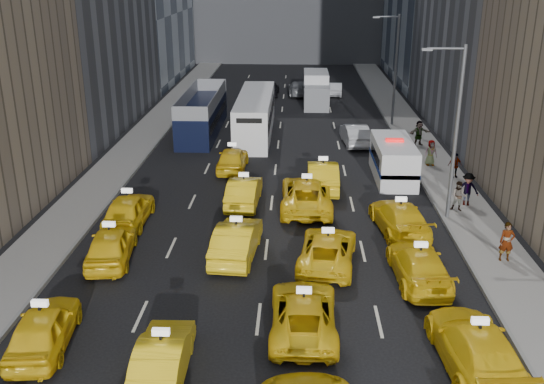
{
  "coord_description": "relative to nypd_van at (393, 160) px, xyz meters",
  "views": [
    {
      "loc": [
        1.31,
        -17.67,
        12.4
      ],
      "look_at": [
        0.17,
        10.35,
        2.0
      ],
      "focal_mm": 40.0,
      "sensor_mm": 36.0,
      "label": 1
    }
  ],
  "objects": [
    {
      "name": "ground",
      "position": [
        -7.39,
        -18.6,
        -1.15
      ],
      "size": [
        160.0,
        160.0,
        0.0
      ],
      "primitive_type": "plane",
      "color": "black",
      "rests_on": "ground"
    },
    {
      "name": "sidewalk_west",
      "position": [
        -17.89,
        6.4,
        -1.08
      ],
      "size": [
        3.0,
        90.0,
        0.15
      ],
      "primitive_type": "cube",
      "color": "gray",
      "rests_on": "ground"
    },
    {
      "name": "sidewalk_east",
      "position": [
        3.11,
        6.4,
        -1.08
      ],
      "size": [
        3.0,
        90.0,
        0.15
      ],
      "primitive_type": "cube",
      "color": "gray",
      "rests_on": "ground"
    },
    {
      "name": "curb_west",
      "position": [
        -16.44,
        6.4,
        -1.06
      ],
      "size": [
        0.15,
        90.0,
        0.18
      ],
      "primitive_type": "cube",
      "color": "slate",
      "rests_on": "ground"
    },
    {
      "name": "curb_east",
      "position": [
        1.66,
        6.4,
        -1.06
      ],
      "size": [
        0.15,
        90.0,
        0.18
      ],
      "primitive_type": "cube",
      "color": "slate",
      "rests_on": "ground"
    },
    {
      "name": "streetlight_near",
      "position": [
        1.79,
        -6.6,
        3.77
      ],
      "size": [
        2.15,
        0.22,
        9.0
      ],
      "color": "#595B60",
      "rests_on": "ground"
    },
    {
      "name": "streetlight_far",
      "position": [
        1.79,
        13.4,
        3.77
      ],
      "size": [
        2.15,
        0.22,
        9.0
      ],
      "color": "#595B60",
      "rests_on": "ground"
    },
    {
      "name": "taxi_4",
      "position": [
        -14.68,
        -18.7,
        -0.39
      ],
      "size": [
        2.26,
        4.63,
        1.52
      ],
      "primitive_type": "imported",
      "rotation": [
        0.0,
        0.0,
        3.25
      ],
      "color": "yellow",
      "rests_on": "ground"
    },
    {
      "name": "taxi_5",
      "position": [
        -10.24,
        -20.11,
        -0.43
      ],
      "size": [
        1.61,
        4.39,
        1.43
      ],
      "primitive_type": "imported",
      "rotation": [
        0.0,
        0.0,
        3.16
      ],
      "color": "yellow",
      "rests_on": "ground"
    },
    {
      "name": "taxi_6",
      "position": [
        -5.71,
        -17.27,
        -0.44
      ],
      "size": [
        2.37,
        5.13,
        1.42
      ],
      "primitive_type": "imported",
      "rotation": [
        0.0,
        0.0,
        3.14
      ],
      "color": "yellow",
      "rests_on": "ground"
    },
    {
      "name": "taxi_7",
      "position": [
        -0.12,
        -19.34,
        -0.35
      ],
      "size": [
        2.63,
        5.68,
        1.61
      ],
      "primitive_type": "imported",
      "rotation": [
        0.0,
        0.0,
        3.21
      ],
      "color": "yellow",
      "rests_on": "ground"
    },
    {
      "name": "taxi_8",
      "position": [
        -14.28,
        -12.03,
        -0.37
      ],
      "size": [
        2.36,
        4.77,
        1.56
      ],
      "primitive_type": "imported",
      "rotation": [
        0.0,
        0.0,
        3.26
      ],
      "color": "yellow",
      "rests_on": "ground"
    },
    {
      "name": "taxi_9",
      "position": [
        -8.71,
        -11.37,
        -0.34
      ],
      "size": [
        2.13,
        5.08,
        1.63
      ],
      "primitive_type": "imported",
      "rotation": [
        0.0,
        0.0,
        3.06
      ],
      "color": "yellow",
      "rests_on": "ground"
    },
    {
      "name": "taxi_10",
      "position": [
        -4.61,
        -11.96,
        -0.45
      ],
      "size": [
        3.0,
        5.34,
        1.41
      ],
      "primitive_type": "imported",
      "rotation": [
        0.0,
        0.0,
        3.01
      ],
      "color": "yellow",
      "rests_on": "ground"
    },
    {
      "name": "taxi_11",
      "position": [
        -0.85,
        -13.39,
        -0.41
      ],
      "size": [
        2.3,
        5.17,
        1.47
      ],
      "primitive_type": "imported",
      "rotation": [
        0.0,
        0.0,
        3.19
      ],
      "color": "yellow",
      "rests_on": "ground"
    },
    {
      "name": "taxi_12",
      "position": [
        -14.58,
        -7.92,
        -0.34
      ],
      "size": [
        1.92,
        4.76,
        1.62
      ],
      "primitive_type": "imported",
      "rotation": [
        0.0,
        0.0,
        3.14
      ],
      "color": "yellow",
      "rests_on": "ground"
    },
    {
      "name": "taxi_13",
      "position": [
        -8.91,
        -4.91,
        -0.38
      ],
      "size": [
        1.82,
        4.74,
        1.54
      ],
      "primitive_type": "imported",
      "rotation": [
        0.0,
        0.0,
        3.1
      ],
      "color": "yellow",
      "rests_on": "ground"
    },
    {
      "name": "taxi_14",
      "position": [
        -5.45,
        -5.32,
        -0.33
      ],
      "size": [
        2.78,
        5.94,
        1.64
      ],
      "primitive_type": "imported",
      "rotation": [
        0.0,
        0.0,
        3.13
      ],
      "color": "yellow",
      "rests_on": "ground"
    },
    {
      "name": "taxi_15",
      "position": [
        -0.87,
        -8.32,
        -0.39
      ],
      "size": [
        2.83,
        5.51,
        1.53
      ],
      "primitive_type": "imported",
      "rotation": [
        0.0,
        0.0,
        3.27
      ],
      "color": "yellow",
      "rests_on": "ground"
    },
    {
      "name": "taxi_16",
      "position": [
        -10.17,
        1.09,
        -0.38
      ],
      "size": [
        1.87,
        4.56,
        1.55
      ],
      "primitive_type": "imported",
      "rotation": [
        0.0,
        0.0,
        3.13
      ],
      "color": "yellow",
      "rests_on": "ground"
    },
    {
      "name": "taxi_17",
      "position": [
        -4.46,
        -2.16,
        -0.31
      ],
      "size": [
        1.8,
        5.09,
        1.67
      ],
      "primitive_type": "imported",
      "rotation": [
        0.0,
        0.0,
        3.14
      ],
      "color": "yellow",
      "rests_on": "ground"
    },
    {
      "name": "nypd_van",
      "position": [
        0.0,
        0.0,
        0.0
      ],
      "size": [
        2.61,
        6.03,
        2.54
      ],
      "rotation": [
        0.0,
        0.0,
        0.05
      ],
      "color": "white",
      "rests_on": "ground"
    },
    {
      "name": "double_decker",
      "position": [
        -13.51,
        10.63,
        0.48
      ],
      "size": [
        3.11,
        11.4,
        3.29
      ],
      "rotation": [
        0.0,
        0.0,
        0.05
      ],
      "color": "black",
      "rests_on": "ground"
    },
    {
      "name": "city_bus",
      "position": [
        -9.3,
        10.19,
        0.41
      ],
      "size": [
        3.42,
        12.34,
        3.15
      ],
      "rotation": [
        0.0,
        0.0,
        0.07
      ],
      "color": "white",
      "rests_on": "ground"
    },
    {
      "name": "box_truck",
      "position": [
        -4.22,
        21.38,
        0.35
      ],
      "size": [
        2.98,
        6.91,
        3.07
      ],
      "rotation": [
        0.0,
        0.0,
        0.1
      ],
      "color": "white",
      "rests_on": "ground"
    },
    {
      "name": "misc_car_0",
      "position": [
        -1.68,
        7.67,
        -0.37
      ],
      "size": [
        2.04,
        4.88,
        1.57
      ],
      "primitive_type": "imported",
      "rotation": [
        0.0,
        0.0,
        3.22
      ],
      "color": "#B0B3B8",
      "rests_on": "ground"
    },
    {
      "name": "misc_car_1",
      "position": [
        -14.72,
        22.45,
        -0.37
      ],
      "size": [
        2.71,
        5.68,
        1.57
      ],
      "primitive_type": "imported",
      "rotation": [
        0.0,
        0.0,
        3.16
      ],
      "color": "black",
      "rests_on": "ground"
    },
    {
      "name": "misc_car_2",
      "position": [
        -5.87,
        26.18,
        -0.43
      ],
      "size": [
        2.22,
        5.05,
        1.44
      ],
      "primitive_type": "imported",
      "rotation": [
        0.0,
        0.0,
        3.18
      ],
      "color": "slate",
      "rests_on": "ground"
    },
    {
      "name": "misc_car_3",
      "position": [
        -8.8,
        25.82,
        -0.41
      ],
      "size": [
        1.88,
        4.39,
        1.48
      ],
      "primitive_type": "imported",
      "rotation": [
        0.0,
        0.0,
        3.11
      ],
      "color": "black",
      "rests_on": "ground"
    },
    {
      "name": "misc_car_4",
      "position": [
        -2.09,
        26.32,
        -0.49
      ],
      "size": [
        1.7,
        4.12,
        1.33
      ],
      "primitive_type": "imported",
      "rotation": [
        0.0,
        0.0,
        3.07
      ],
      "color": "#B2B5BA",
      "rests_on": "ground"
    },
    {
      "name": "pedestrian_0",
      "position": [
        3.3,
        -11.59,
        -0.1
      ],
      "size": [
        0.68,
        0.46,
        1.81
      ],
      "primitive_type": "imported",
      "rotation": [
        0.0,
        0.0,
        -0.04
      ],
      "color": "gray",
      "rests_on": "sidewalk_east"
    },
    {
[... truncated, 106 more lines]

